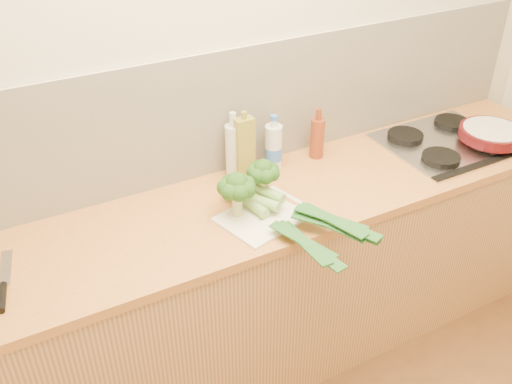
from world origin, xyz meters
The scene contains 15 objects.
room_shell centered at (0.00, 1.49, 1.17)m, with size 3.50×3.50×3.50m.
counter centered at (0.00, 1.20, 0.45)m, with size 3.20×0.62×0.90m.
gas_hob centered at (1.02, 1.20, 0.91)m, with size 0.58×0.50×0.04m.
chopping_board centered at (-0.03, 1.09, 0.91)m, with size 0.34×0.25×0.01m, color white.
broccoli_left centered at (-0.12, 1.14, 1.04)m, with size 0.15×0.15×0.19m.
broccoli_right centered at (0.02, 1.19, 1.04)m, with size 0.13×0.13×0.18m.
leek_front centered at (-0.04, 1.05, 0.93)m, with size 0.17×0.66×0.04m.
leek_mid centered at (0.02, 1.05, 0.95)m, with size 0.38×0.60×0.04m.
leek_back centered at (0.04, 1.07, 0.97)m, with size 0.32×0.64×0.04m.
chefs_knife centered at (-0.99, 1.13, 0.91)m, with size 0.09×0.33×0.02m.
skillet centered at (1.19, 1.09, 0.96)m, with size 0.42×0.30×0.05m.
oil_tin centered at (0.04, 1.40, 1.04)m, with size 0.08×0.05×0.31m.
glass_bottle centered at (0.01, 1.43, 1.02)m, with size 0.07×0.07×0.30m.
amber_bottle centered at (0.41, 1.39, 1.00)m, with size 0.06×0.06×0.24m.
water_bottle centered at (0.19, 1.41, 1.00)m, with size 0.08×0.08×0.23m.
Camera 1 is at (-0.91, -0.48, 2.20)m, focal length 40.00 mm.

